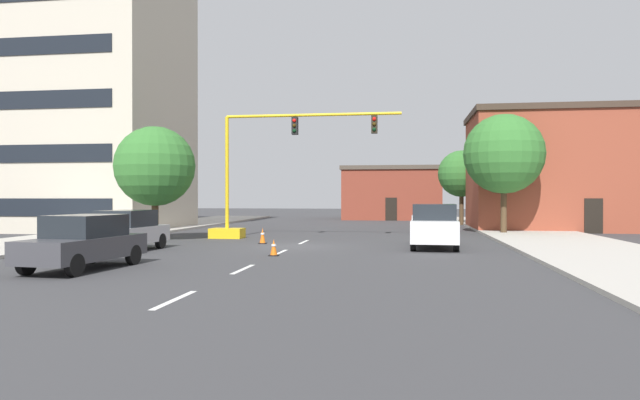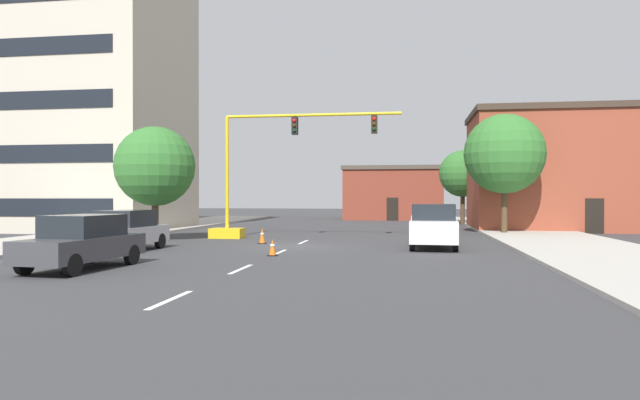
# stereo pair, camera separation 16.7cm
# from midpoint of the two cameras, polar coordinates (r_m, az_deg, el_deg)

# --- Properties ---
(ground_plane) EXTENTS (160.00, 160.00, 0.00)m
(ground_plane) POSITION_cam_midpoint_polar(r_m,az_deg,el_deg) (26.93, -2.75, -4.60)
(ground_plane) COLOR #38383A
(sidewalk_left) EXTENTS (6.00, 56.00, 0.14)m
(sidewalk_left) POSITION_cam_midpoint_polar(r_m,az_deg,el_deg) (38.80, -19.14, -2.99)
(sidewalk_left) COLOR #B2ADA3
(sidewalk_left) RESTS_ON ground_plane
(sidewalk_right) EXTENTS (6.00, 56.00, 0.14)m
(sidewalk_right) POSITION_cam_midpoint_polar(r_m,az_deg,el_deg) (35.19, 20.85, -3.34)
(sidewalk_right) COLOR #B2ADA3
(sidewalk_right) RESTS_ON ground_plane
(lane_stripe_seg_0) EXTENTS (0.16, 2.40, 0.01)m
(lane_stripe_seg_0) POSITION_cam_midpoint_polar(r_m,az_deg,el_deg) (13.58, -14.53, -9.53)
(lane_stripe_seg_0) COLOR silver
(lane_stripe_seg_0) RESTS_ON ground_plane
(lane_stripe_seg_1) EXTENTS (0.16, 2.40, 0.01)m
(lane_stripe_seg_1) POSITION_cam_midpoint_polar(r_m,az_deg,el_deg) (18.71, -7.87, -6.79)
(lane_stripe_seg_1) COLOR silver
(lane_stripe_seg_1) RESTS_ON ground_plane
(lane_stripe_seg_2) EXTENTS (0.16, 2.40, 0.01)m
(lane_stripe_seg_2) POSITION_cam_midpoint_polar(r_m,az_deg,el_deg) (24.00, -4.15, -5.20)
(lane_stripe_seg_2) COLOR silver
(lane_stripe_seg_2) RESTS_ON ground_plane
(lane_stripe_seg_3) EXTENTS (0.16, 2.40, 0.01)m
(lane_stripe_seg_3) POSITION_cam_midpoint_polar(r_m,az_deg,el_deg) (29.37, -1.79, -4.17)
(lane_stripe_seg_3) COLOR silver
(lane_stripe_seg_3) RESTS_ON ground_plane
(building_tall_left) EXTENTS (14.55, 11.33, 20.09)m
(building_tall_left) POSITION_cam_midpoint_polar(r_m,az_deg,el_deg) (45.06, -23.21, 10.22)
(building_tall_left) COLOR beige
(building_tall_left) RESTS_ON ground_plane
(building_brick_center) EXTENTS (9.92, 8.37, 5.31)m
(building_brick_center) POSITION_cam_midpoint_polar(r_m,az_deg,el_deg) (59.40, 7.07, 0.70)
(building_brick_center) COLOR brown
(building_brick_center) RESTS_ON ground_plane
(building_row_right) EXTENTS (14.25, 8.42, 8.25)m
(building_row_right) POSITION_cam_midpoint_polar(r_m,az_deg,el_deg) (43.68, 23.79, 2.71)
(building_row_right) COLOR brown
(building_row_right) RESTS_ON ground_plane
(traffic_signal_gantry) EXTENTS (10.52, 1.20, 6.83)m
(traffic_signal_gantry) POSITION_cam_midpoint_polar(r_m,az_deg,el_deg) (32.04, -6.89, 0.37)
(traffic_signal_gantry) COLOR yellow
(traffic_signal_gantry) RESTS_ON ground_plane
(tree_left_near) EXTENTS (4.17, 4.17, 5.99)m
(tree_left_near) POSITION_cam_midpoint_polar(r_m,az_deg,el_deg) (31.38, -16.16, 3.21)
(tree_left_near) COLOR #4C3823
(tree_left_near) RESTS_ON ground_plane
(tree_right_far) EXTENTS (3.79, 3.79, 6.06)m
(tree_right_far) POSITION_cam_midpoint_polar(r_m,az_deg,el_deg) (48.22, 13.73, 2.53)
(tree_right_far) COLOR #4C3823
(tree_right_far) RESTS_ON ground_plane
(tree_right_mid) EXTENTS (4.83, 4.83, 7.32)m
(tree_right_mid) POSITION_cam_midpoint_polar(r_m,az_deg,el_deg) (36.69, 17.60, 4.35)
(tree_right_mid) COLOR #4C3823
(tree_right_mid) RESTS_ON ground_plane
(pickup_truck_white) EXTENTS (2.20, 5.47, 1.99)m
(pickup_truck_white) POSITION_cam_midpoint_polar(r_m,az_deg,el_deg) (26.66, 11.04, -2.55)
(pickup_truck_white) COLOR white
(pickup_truck_white) RESTS_ON ground_plane
(sedan_dark_gray_near_left) EXTENTS (2.26, 4.65, 1.74)m
(sedan_dark_gray_near_left) POSITION_cam_midpoint_polar(r_m,az_deg,el_deg) (19.90, -22.53, -3.83)
(sedan_dark_gray_near_left) COLOR #3D3D42
(sedan_dark_gray_near_left) RESTS_ON ground_plane
(sedan_silver_mid_left) EXTENTS (2.09, 4.59, 1.74)m
(sedan_silver_mid_left) POSITION_cam_midpoint_polar(r_m,az_deg,el_deg) (25.78, -18.82, -2.86)
(sedan_silver_mid_left) COLOR #B7B7BC
(sedan_silver_mid_left) RESTS_ON ground_plane
(traffic_cone_roadside_a) EXTENTS (0.36, 0.36, 0.65)m
(traffic_cone_roadside_a) POSITION_cam_midpoint_polar(r_m,az_deg,el_deg) (22.68, -4.81, -4.72)
(traffic_cone_roadside_a) COLOR black
(traffic_cone_roadside_a) RESTS_ON ground_plane
(traffic_cone_roadside_b) EXTENTS (0.36, 0.36, 0.77)m
(traffic_cone_roadside_b) POSITION_cam_midpoint_polar(r_m,az_deg,el_deg) (28.51, -5.87, -3.56)
(traffic_cone_roadside_b) COLOR black
(traffic_cone_roadside_b) RESTS_ON ground_plane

